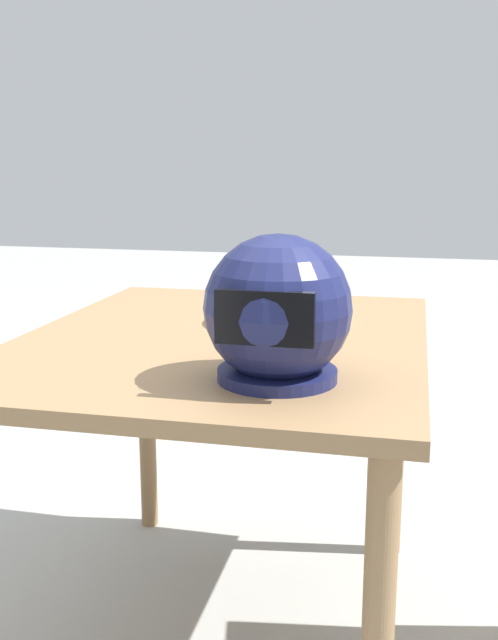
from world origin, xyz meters
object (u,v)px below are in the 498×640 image
dining_table (224,375)px  motorcycle_helmet (278,312)px  drinking_glass (271,278)px  pizza (273,313)px

dining_table → motorcycle_helmet: (-0.17, 0.30, 0.21)m
drinking_glass → motorcycle_helmet: bearing=102.0°
dining_table → pizza: (-0.08, -0.14, 0.11)m
pizza → motorcycle_helmet: size_ratio=1.06×
pizza → dining_table: bearing=60.2°
dining_table → pizza: bearing=-119.8°
dining_table → motorcycle_helmet: bearing=120.0°
dining_table → motorcycle_helmet: size_ratio=4.22×
motorcycle_helmet → drinking_glass: size_ratio=2.24×
dining_table → motorcycle_helmet: motorcycle_helmet is taller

